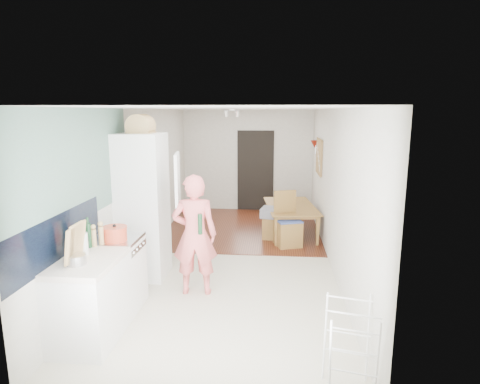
# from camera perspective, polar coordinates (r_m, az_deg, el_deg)

# --- Properties ---
(room_shell) EXTENTS (3.20, 7.00, 2.50)m
(room_shell) POSITION_cam_1_polar(r_m,az_deg,el_deg) (6.54, -0.96, 0.77)
(room_shell) COLOR silver
(room_shell) RESTS_ON ground
(floor) EXTENTS (3.20, 7.00, 0.01)m
(floor) POSITION_cam_1_polar(r_m,az_deg,el_deg) (6.89, -0.92, -9.51)
(floor) COLOR beige
(floor) RESTS_ON ground
(wood_floor_overlay) EXTENTS (3.20, 3.30, 0.01)m
(wood_floor_overlay) POSITION_cam_1_polar(r_m,az_deg,el_deg) (8.63, 0.32, -5.10)
(wood_floor_overlay) COLOR #5F2A16
(wood_floor_overlay) RESTS_ON room_shell
(sage_wall_panel) EXTENTS (0.02, 3.00, 1.30)m
(sage_wall_panel) POSITION_cam_1_polar(r_m,az_deg,el_deg) (4.98, -22.04, 3.56)
(sage_wall_panel) COLOR slate
(sage_wall_panel) RESTS_ON room_shell
(tile_splashback) EXTENTS (0.02, 1.90, 0.50)m
(tile_splashback) POSITION_cam_1_polar(r_m,az_deg,el_deg) (4.64, -24.38, -6.00)
(tile_splashback) COLOR black
(tile_splashback) RESTS_ON room_shell
(doorway_recess) EXTENTS (0.90, 0.04, 2.00)m
(doorway_recess) POSITION_cam_1_polar(r_m,az_deg,el_deg) (10.00, 2.22, 3.01)
(doorway_recess) COLOR black
(doorway_recess) RESTS_ON room_shell
(base_cabinet) EXTENTS (0.60, 0.90, 0.86)m
(base_cabinet) POSITION_cam_1_polar(r_m,az_deg,el_deg) (4.77, -20.57, -14.52)
(base_cabinet) COLOR white
(base_cabinet) RESTS_ON room_shell
(worktop) EXTENTS (0.62, 0.92, 0.06)m
(worktop) POSITION_cam_1_polar(r_m,az_deg,el_deg) (4.59, -20.97, -9.33)
(worktop) COLOR silver
(worktop) RESTS_ON room_shell
(range_cooker) EXTENTS (0.60, 0.60, 0.88)m
(range_cooker) POSITION_cam_1_polar(r_m,az_deg,el_deg) (5.39, -17.13, -11.11)
(range_cooker) COLOR white
(range_cooker) RESTS_ON room_shell
(cooker_top) EXTENTS (0.60, 0.60, 0.04)m
(cooker_top) POSITION_cam_1_polar(r_m,az_deg,el_deg) (5.23, -17.43, -6.44)
(cooker_top) COLOR #B5B6B8
(cooker_top) RESTS_ON room_shell
(fridge_housing) EXTENTS (0.66, 0.66, 2.15)m
(fridge_housing) POSITION_cam_1_polar(r_m,az_deg,el_deg) (6.10, -13.68, -2.03)
(fridge_housing) COLOR white
(fridge_housing) RESTS_ON room_shell
(fridge_door) EXTENTS (0.14, 0.56, 0.70)m
(fridge_door) POSITION_cam_1_polar(r_m,az_deg,el_deg) (5.55, -8.90, 1.86)
(fridge_door) COLOR white
(fridge_door) RESTS_ON room_shell
(fridge_interior) EXTENTS (0.02, 0.52, 0.66)m
(fridge_interior) POSITION_cam_1_polar(r_m,az_deg,el_deg) (5.92, -11.04, 2.37)
(fridge_interior) COLOR white
(fridge_interior) RESTS_ON room_shell
(pinboard) EXTENTS (0.03, 0.90, 0.70)m
(pinboard) POSITION_cam_1_polar(r_m,az_deg,el_deg) (8.40, 11.21, 4.98)
(pinboard) COLOR tan
(pinboard) RESTS_ON room_shell
(pinboard_frame) EXTENTS (0.00, 0.94, 0.74)m
(pinboard_frame) POSITION_cam_1_polar(r_m,az_deg,el_deg) (8.40, 11.11, 4.98)
(pinboard_frame) COLOR olive
(pinboard_frame) RESTS_ON room_shell
(wall_sconce) EXTENTS (0.18, 0.18, 0.16)m
(wall_sconce) POSITION_cam_1_polar(r_m,az_deg,el_deg) (9.02, 10.57, 6.71)
(wall_sconce) COLOR maroon
(wall_sconce) RESTS_ON room_shell
(person) EXTENTS (0.75, 0.54, 1.95)m
(person) POSITION_cam_1_polar(r_m,az_deg,el_deg) (5.40, -6.51, -4.59)
(person) COLOR #F56E6D
(person) RESTS_ON floor
(dining_table) EXTENTS (0.97, 1.52, 0.50)m
(dining_table) POSITION_cam_1_polar(r_m,az_deg,el_deg) (8.23, 7.38, -4.23)
(dining_table) COLOR olive
(dining_table) RESTS_ON floor
(dining_chair) EXTENTS (0.54, 0.54, 1.02)m
(dining_chair) POSITION_cam_1_polar(r_m,az_deg,el_deg) (7.42, 6.88, -3.92)
(dining_chair) COLOR olive
(dining_chair) RESTS_ON floor
(stool) EXTENTS (0.38, 0.38, 0.44)m
(stool) POSITION_cam_1_polar(r_m,az_deg,el_deg) (7.89, 4.57, -5.11)
(stool) COLOR olive
(stool) RESTS_ON floor
(grey_drape) EXTENTS (0.47, 0.47, 0.18)m
(grey_drape) POSITION_cam_1_polar(r_m,az_deg,el_deg) (7.81, 4.58, -2.91)
(grey_drape) COLOR gray
(grey_drape) RESTS_ON stool
(drying_rack) EXTENTS (0.49, 0.46, 0.81)m
(drying_rack) POSITION_cam_1_polar(r_m,az_deg,el_deg) (3.94, 15.38, -20.40)
(drying_rack) COLOR white
(drying_rack) RESTS_ON floor
(bread_bin) EXTENTS (0.37, 0.35, 0.19)m
(bread_bin) POSITION_cam_1_polar(r_m,az_deg,el_deg) (6.00, -13.93, 9.06)
(bread_bin) COLOR tan
(bread_bin) RESTS_ON fridge_housing
(red_casserole) EXTENTS (0.32, 0.32, 0.18)m
(red_casserole) POSITION_cam_1_polar(r_m,az_deg,el_deg) (5.09, -17.38, -5.67)
(red_casserole) COLOR #D9482B
(red_casserole) RESTS_ON cooker_top
(steel_pan) EXTENTS (0.22, 0.22, 0.10)m
(steel_pan) POSITION_cam_1_polar(r_m,az_deg,el_deg) (4.47, -22.28, -8.89)
(steel_pan) COLOR #B5B6B8
(steel_pan) RESTS_ON worktop
(held_bottle) EXTENTS (0.06, 0.06, 0.27)m
(held_bottle) POSITION_cam_1_polar(r_m,az_deg,el_deg) (5.20, -5.70, -4.56)
(held_bottle) COLOR #163C1F
(held_bottle) RESTS_ON person
(bottle_a) EXTENTS (0.07, 0.07, 0.30)m
(bottle_a) POSITION_cam_1_polar(r_m,az_deg,el_deg) (4.70, -21.89, -6.63)
(bottle_a) COLOR #163C1F
(bottle_a) RESTS_ON worktop
(bottle_b) EXTENTS (0.07, 0.07, 0.29)m
(bottle_b) POSITION_cam_1_polar(r_m,az_deg,el_deg) (4.92, -20.76, -5.81)
(bottle_b) COLOR #163C1F
(bottle_b) RESTS_ON worktop
(bottle_c) EXTENTS (0.12, 0.12, 0.25)m
(bottle_c) POSITION_cam_1_polar(r_m,az_deg,el_deg) (4.71, -21.38, -6.88)
(bottle_c) COLOR silver
(bottle_c) RESTS_ON worktop
(pepper_mill_front) EXTENTS (0.07, 0.07, 0.21)m
(pepper_mill_front) POSITION_cam_1_polar(r_m,az_deg,el_deg) (4.95, -20.07, -6.17)
(pepper_mill_front) COLOR tan
(pepper_mill_front) RESTS_ON worktop
(pepper_mill_back) EXTENTS (0.06, 0.06, 0.22)m
(pepper_mill_back) POSITION_cam_1_polar(r_m,az_deg,el_deg) (5.00, -19.14, -5.85)
(pepper_mill_back) COLOR tan
(pepper_mill_back) RESTS_ON worktop
(chopping_boards) EXTENTS (0.05, 0.31, 0.42)m
(chopping_boards) POSITION_cam_1_polar(r_m,az_deg,el_deg) (4.48, -22.39, -6.72)
(chopping_boards) COLOR tan
(chopping_boards) RESTS_ON worktop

